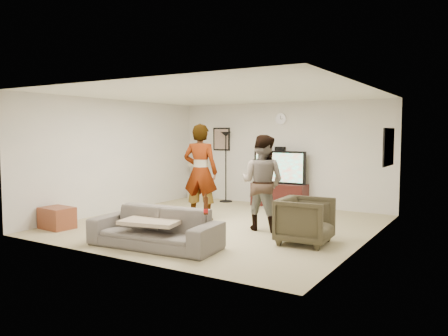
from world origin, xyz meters
The scene contains 24 objects.
floor centered at (0.00, 0.00, -0.01)m, with size 5.50×5.50×0.02m, color tan.
ceiling centered at (0.00, 0.00, 2.51)m, with size 5.50×5.50×0.02m, color white.
wall_back centered at (0.00, 2.75, 1.25)m, with size 5.50×0.04×2.50m, color silver.
wall_front centered at (0.00, -2.75, 1.25)m, with size 5.50×0.04×2.50m, color silver.
wall_left centered at (-2.75, 0.00, 1.25)m, with size 0.04×5.50×2.50m, color silver.
wall_right centered at (2.75, 0.00, 1.25)m, with size 0.04×5.50×2.50m, color silver.
wall_clock centered at (0.00, 2.72, 2.10)m, with size 0.26×0.26×0.04m, color white.
wall_speaker centered at (0.00, 2.69, 1.38)m, with size 0.25×0.10×0.10m, color black.
picture_back centered at (-1.70, 2.73, 1.60)m, with size 0.42×0.03×0.52m, color gray.
picture_right centered at (2.73, 1.60, 1.50)m, with size 0.03×0.78×0.62m, color #E6E047.
tv_stand centered at (0.07, 2.50, 0.28)m, with size 1.33×0.45×0.56m, color black.
console_box centered at (0.09, 2.11, 0.04)m, with size 0.40×0.30×0.07m, color silver.
tv centered at (0.07, 2.50, 0.95)m, with size 1.31×0.08×0.78m, color black.
tv_screen centered at (0.07, 2.46, 0.95)m, with size 1.21×0.01×0.69m, color #3EE6BB.
floor_lamp centered at (-1.40, 2.46, 0.89)m, with size 0.32×0.32×1.78m, color black.
cat_tree centered at (-2.27, 2.49, 0.69)m, with size 0.44×0.44×1.37m, color #C2BA97.
person_left centered at (-0.62, 0.18, 0.98)m, with size 0.71×0.47×1.95m, color #A4A5BC.
person_right centered at (0.87, 0.00, 0.87)m, with size 0.84×0.66×1.73m, color #34678A.
sofa centered at (0.02, -1.99, 0.30)m, with size 2.07×0.81×0.60m, color #5D5754.
throw_blanket centered at (-0.01, -1.99, 0.41)m, with size 0.90×0.70×0.06m, color #C8B193.
beer_bottle centered at (0.97, -1.99, 0.73)m, with size 0.06×0.06×0.25m, color #3E1806.
armchair centered at (1.93, -0.57, 0.37)m, with size 0.79×0.82×0.74m, color #383323.
side_table centered at (-2.40, -1.91, 0.20)m, with size 0.60×0.45×0.40m, color brown.
toy_ball centered at (-0.88, 0.10, 0.03)m, with size 0.06×0.06×0.06m, color #178E81.
Camera 1 is at (4.50, -7.22, 1.78)m, focal length 35.75 mm.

